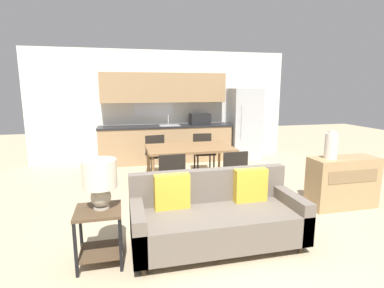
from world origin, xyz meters
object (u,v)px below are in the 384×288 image
Objects in this scene: table_lamp at (100,179)px; vase at (331,146)px; dining_chair_far_left at (157,153)px; dining_chair_near_left at (170,175)px; refrigerator at (244,124)px; credenza at (342,182)px; dining_chair_far_right at (203,151)px; couch at (216,216)px; dining_chair_near_right at (232,172)px; dining_table at (190,150)px; side_table at (99,227)px.

vase is at bearing 11.99° from table_lamp.
dining_chair_far_left is 1.62m from dining_chair_near_left.
vase reaches higher than table_lamp.
table_lamp is (-3.31, -4.09, 0.01)m from refrigerator.
credenza is 1.23× the size of dining_chair_far_right.
refrigerator is 0.93× the size of couch.
credenza is 3.41m from dining_chair_far_left.
dining_chair_far_left is at bearing 96.42° from couch.
table_lamp reaches higher than credenza.
couch is 2.30× the size of dining_chair_near_right.
vase is 0.49× the size of dining_chair_far_left.
dining_chair_near_left is at bearing -121.39° from dining_table.
couch reaches higher than dining_chair_near_right.
dining_chair_near_left reaches higher than credenza.
credenza is at bearing 15.63° from couch.
credenza is at bearing 155.72° from dining_chair_near_right.
couch is 1.37m from table_lamp.
table_lamp reaches higher than dining_table.
credenza is at bearing -87.48° from refrigerator.
dining_chair_near_right is 1.66m from dining_chair_far_right.
vase is at bearing -38.51° from dining_table.
dining_table is 0.98m from dining_chair_far_right.
dining_chair_far_right is (1.91, 2.94, -0.41)m from table_lamp.
refrigerator is at bearing 50.87° from side_table.
table_lamp is at bearing -119.98° from dining_chair_far_right.
refrigerator is 2.13× the size of dining_chair_near_left.
side_table is 0.70× the size of dining_chair_far_left.
side_table is 3.55m from dining_chair_far_right.
dining_chair_near_right reaches higher than side_table.
dining_chair_far_right is 1.00× the size of dining_chair_far_left.
dining_chair_far_right is (-1.31, 2.25, -0.47)m from vase.
dining_chair_far_right is at bearing -7.66° from dining_chair_far_left.
couch reaches higher than dining_chair_near_left.
refrigerator is at bearing 88.46° from vase.
side_table is 1.66m from dining_chair_near_left.
couch is at bearing 58.55° from dining_chair_near_right.
refrigerator is at bearing 50.98° from table_lamp.
dining_chair_near_right is at bearing -59.65° from dining_table.
dining_table is at bearing -118.03° from dining_chair_far_right.
couch is (-2.07, -4.04, -0.55)m from refrigerator.
dining_chair_near_left is (-2.53, 0.65, 0.10)m from credenza.
vase is (1.80, -1.44, 0.27)m from dining_table.
vase is at bearing -56.77° from dining_chair_far_right.
credenza is 2.75m from dining_chair_far_right.
vase reaches higher than side_table.
side_table is 1.42× the size of vase.
dining_chair_far_right reaches higher than side_table.
dining_chair_far_left and dining_chair_near_left have the same top height.
dining_chair_near_left is (0.01, -1.62, 0.00)m from dining_chair_far_left.
dining_chair_far_right is at bearing -125.02° from dining_chair_near_left.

